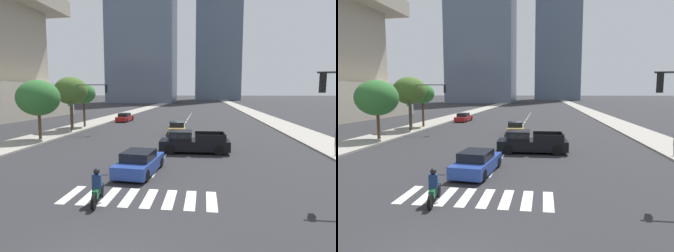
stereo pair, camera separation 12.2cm
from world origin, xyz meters
TOP-DOWN VIEW (x-y plane):
  - sidewalk_east at (13.56, 30.00)m, footprint 4.00×260.00m
  - sidewalk_west at (-13.56, 30.00)m, footprint 4.00×260.00m
  - crosswalk_near at (0.00, 5.71)m, footprint 6.75×2.28m
  - lane_divider_center at (0.00, 33.71)m, footprint 0.14×50.00m
  - motorcycle_lead at (-1.62, 4.97)m, footprint 0.71×2.10m
  - pickup_truck at (1.81, 15.54)m, footprint 5.37×2.32m
  - sedan_blue_0 at (-0.84, 9.46)m, footprint 2.26×4.45m
  - sedan_red_1 at (-9.74, 37.71)m, footprint 1.86×4.61m
  - sedan_gold_2 at (-0.21, 25.05)m, footprint 2.19×4.38m
  - traffic_signal_far at (-10.64, 24.64)m, footprint 4.85×0.28m
  - street_tree_nearest at (-12.76, 19.04)m, footprint 3.95×3.95m
  - street_tree_second at (-12.76, 25.78)m, footprint 3.80×3.80m
  - street_tree_third at (-12.76, 29.25)m, footprint 3.04×3.04m
  - office_tower_left_skyline at (-24.66, 121.53)m, footprint 28.34×23.13m

SIDE VIEW (x-z plane):
  - lane_divider_center at x=0.00m, z-range 0.00..0.01m
  - crosswalk_near at x=0.00m, z-range 0.00..0.01m
  - sidewalk_east at x=13.56m, z-range 0.00..0.15m
  - sidewalk_west at x=-13.56m, z-range 0.00..0.15m
  - motorcycle_lead at x=-1.62m, z-range -0.16..1.33m
  - sedan_red_1 at x=-9.74m, z-range -0.06..1.27m
  - sedan_blue_0 at x=-0.84m, z-range -0.05..1.28m
  - sedan_gold_2 at x=-0.21m, z-range -0.06..1.31m
  - pickup_truck at x=1.81m, z-range -0.02..1.65m
  - traffic_signal_far at x=-10.64m, z-range 1.23..6.92m
  - street_tree_nearest at x=-12.76m, z-range 1.27..6.89m
  - street_tree_third at x=-12.76m, z-range 1.62..7.20m
  - street_tree_second at x=-12.76m, z-range 1.65..7.93m
  - office_tower_left_skyline at x=-24.66m, z-range -0.53..82.83m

